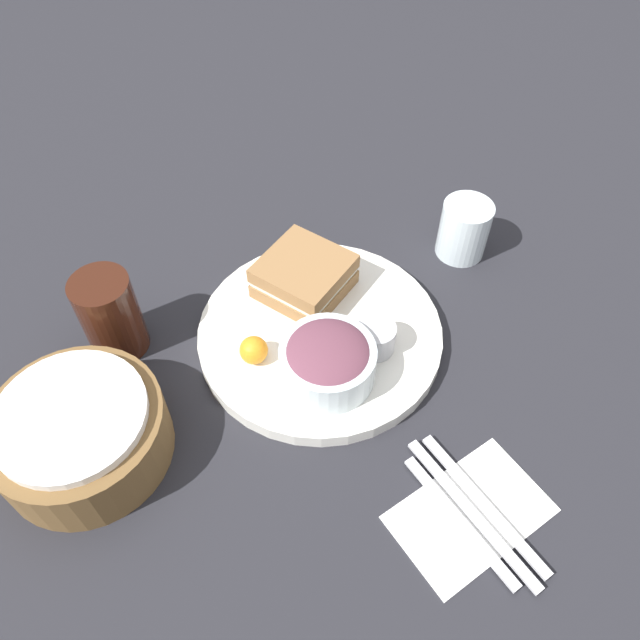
# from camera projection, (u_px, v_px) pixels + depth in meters

# --- Properties ---
(ground_plane) EXTENTS (4.00, 4.00, 0.00)m
(ground_plane) POSITION_uv_depth(u_px,v_px,m) (320.00, 339.00, 0.86)
(ground_plane) COLOR #232328
(plate) EXTENTS (0.33, 0.33, 0.02)m
(plate) POSITION_uv_depth(u_px,v_px,m) (320.00, 334.00, 0.85)
(plate) COLOR white
(plate) RESTS_ON ground_plane
(sandwich) EXTENTS (0.15, 0.15, 0.05)m
(sandwich) POSITION_uv_depth(u_px,v_px,m) (304.00, 276.00, 0.87)
(sandwich) COLOR olive
(sandwich) RESTS_ON plate
(salad_bowl) EXTENTS (0.12, 0.12, 0.06)m
(salad_bowl) POSITION_uv_depth(u_px,v_px,m) (328.00, 360.00, 0.77)
(salad_bowl) COLOR silver
(salad_bowl) RESTS_ON plate
(dressing_cup) EXTENTS (0.05, 0.05, 0.04)m
(dressing_cup) POSITION_uv_depth(u_px,v_px,m) (376.00, 338.00, 0.81)
(dressing_cup) COLOR #B7B7BC
(dressing_cup) RESTS_ON plate
(orange_wedge) EXTENTS (0.04, 0.04, 0.04)m
(orange_wedge) POSITION_uv_depth(u_px,v_px,m) (254.00, 350.00, 0.80)
(orange_wedge) COLOR orange
(orange_wedge) RESTS_ON plate
(drink_glass) EXTENTS (0.08, 0.08, 0.12)m
(drink_glass) POSITION_uv_depth(u_px,v_px,m) (110.00, 315.00, 0.81)
(drink_glass) COLOR #38190F
(drink_glass) RESTS_ON ground_plane
(bread_basket) EXTENTS (0.20, 0.20, 0.09)m
(bread_basket) POSITION_uv_depth(u_px,v_px,m) (80.00, 433.00, 0.72)
(bread_basket) COLOR brown
(bread_basket) RESTS_ON ground_plane
(napkin) EXTENTS (0.11, 0.18, 0.00)m
(napkin) POSITION_uv_depth(u_px,v_px,m) (471.00, 513.00, 0.70)
(napkin) COLOR white
(napkin) RESTS_ON ground_plane
(fork) EXTENTS (0.20, 0.01, 0.01)m
(fork) POSITION_uv_depth(u_px,v_px,m) (483.00, 503.00, 0.71)
(fork) COLOR silver
(fork) RESTS_ON napkin
(knife) EXTENTS (0.21, 0.01, 0.01)m
(knife) POSITION_uv_depth(u_px,v_px,m) (471.00, 512.00, 0.70)
(knife) COLOR silver
(knife) RESTS_ON napkin
(spoon) EXTENTS (0.18, 0.01, 0.01)m
(spoon) POSITION_uv_depth(u_px,v_px,m) (460.00, 520.00, 0.69)
(spoon) COLOR silver
(spoon) RESTS_ON napkin
(water_glass) EXTENTS (0.07, 0.07, 0.09)m
(water_glass) POSITION_uv_depth(u_px,v_px,m) (464.00, 229.00, 0.93)
(water_glass) COLOR silver
(water_glass) RESTS_ON ground_plane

